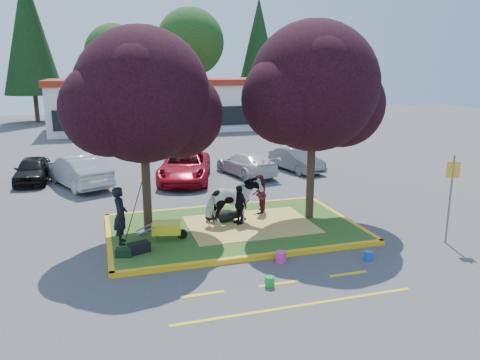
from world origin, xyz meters
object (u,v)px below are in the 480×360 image
object	(u,v)px
calf	(223,216)
car_black	(33,170)
cow	(233,201)
handler	(120,215)
wheelbarrow	(167,228)
bucket_blue	(368,256)
bucket_pink	(281,257)
bucket_green	(270,282)
sign_post	(451,189)
car_silver	(78,170)

from	to	relation	value
calf	car_black	world-z (taller)	car_black
cow	handler	xyz separation A→B (m)	(-3.76, -0.72, 0.08)
calf	cow	bearing A→B (deg)	-77.53
calf	wheelbarrow	distance (m)	2.47
calf	bucket_blue	distance (m)	5.21
handler	bucket_pink	distance (m)	4.97
bucket_green	bucket_pink	distance (m)	1.58
cow	bucket_pink	size ratio (longest dim) A/B	6.00
sign_post	cow	bearing A→B (deg)	172.61
handler	car_silver	xyz separation A→B (m)	(-1.48, 8.47, -0.29)
bucket_pink	wheelbarrow	bearing A→B (deg)	141.87
bucket_pink	sign_post	bearing A→B (deg)	-0.94
handler	bucket_green	bearing A→B (deg)	-136.58
calf	car_silver	size ratio (longest dim) A/B	0.22
cow	car_black	bearing A→B (deg)	27.46
calf	bucket_blue	size ratio (longest dim) A/B	3.76
cow	bucket_green	world-z (taller)	cow
cow	sign_post	world-z (taller)	sign_post
cow	car_black	size ratio (longest dim) A/B	0.54
calf	wheelbarrow	xyz separation A→B (m)	(-2.13, -1.24, 0.19)
handler	sign_post	size ratio (longest dim) A/B	0.63
wheelbarrow	car_black	world-z (taller)	car_black
calf	bucket_blue	xyz separation A→B (m)	(3.21, -4.10, -0.23)
cow	calf	xyz separation A→B (m)	(-0.26, 0.36, -0.60)
handler	car_silver	world-z (taller)	handler
cow	bucket_blue	world-z (taller)	cow
bucket_green	bucket_blue	distance (m)	3.38
calf	car_black	xyz separation A→B (m)	(-7.11, 8.82, 0.24)
bucket_pink	calf	bearing A→B (deg)	102.13
calf	wheelbarrow	world-z (taller)	wheelbarrow
handler	car_black	distance (m)	10.54
handler	sign_post	distance (m)	10.14
bucket_green	cow	bearing A→B (deg)	85.65
wheelbarrow	sign_post	world-z (taller)	sign_post
calf	bucket_blue	world-z (taller)	calf
cow	wheelbarrow	world-z (taller)	cow
handler	bucket_pink	bearing A→B (deg)	-118.50
sign_post	bucket_pink	bearing A→B (deg)	-160.13
bucket_blue	calf	bearing A→B (deg)	128.07
bucket_pink	car_silver	world-z (taller)	car_silver
calf	car_silver	world-z (taller)	car_silver
bucket_green	bucket_blue	bearing A→B (deg)	12.77
cow	car_silver	xyz separation A→B (m)	(-5.23, 7.74, -0.22)
car_silver	wheelbarrow	bearing A→B (deg)	85.39
bucket_pink	bucket_blue	bearing A→B (deg)	-13.57
cow	sign_post	distance (m)	6.90
bucket_pink	car_silver	xyz separation A→B (m)	(-5.73, 10.89, 0.59)
car_black	cow	bearing A→B (deg)	-48.46
handler	bucket_green	world-z (taller)	handler
cow	bucket_blue	xyz separation A→B (m)	(2.95, -3.74, -0.83)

